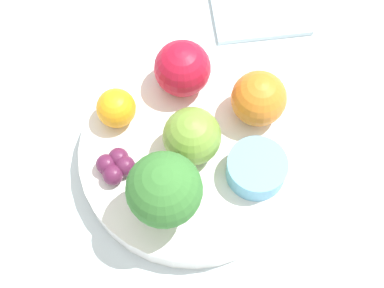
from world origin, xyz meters
TOP-DOWN VIEW (x-y plane):
  - ground_plane at (0.00, 0.00)m, footprint 6.00×6.00m
  - table_surface at (0.00, 0.00)m, footprint 1.20×1.20m
  - bowl at (0.00, 0.00)m, footprint 0.20×0.20m
  - broccoli at (-0.01, -0.06)m, footprint 0.06×0.06m
  - apple_red at (-0.02, 0.07)m, footprint 0.05×0.05m
  - apple_green at (-0.00, 0.00)m, footprint 0.05×0.05m
  - orange_front at (-0.07, 0.02)m, footprint 0.04×0.04m
  - orange_back at (0.05, 0.05)m, footprint 0.05×0.05m
  - grape_cluster at (-0.06, -0.03)m, footprint 0.03×0.03m
  - small_cup at (0.06, -0.01)m, footprint 0.05×0.05m

SIDE VIEW (x-z plane):
  - ground_plane at x=0.00m, z-range 0.00..0.00m
  - table_surface at x=0.00m, z-range 0.00..0.02m
  - bowl at x=0.00m, z-range 0.02..0.05m
  - grape_cluster at x=-0.06m, z-range 0.05..0.06m
  - small_cup at x=0.06m, z-range 0.05..0.07m
  - orange_front at x=-0.07m, z-range 0.05..0.08m
  - orange_back at x=0.05m, z-range 0.05..0.10m
  - apple_green at x=0.00m, z-range 0.05..0.10m
  - apple_red at x=-0.02m, z-range 0.05..0.10m
  - broccoli at x=-0.01m, z-range 0.05..0.13m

